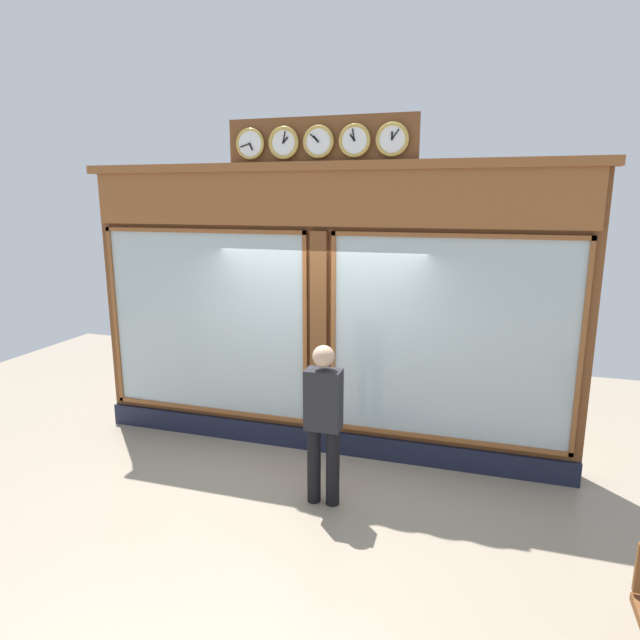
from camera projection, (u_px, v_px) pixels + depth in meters
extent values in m
plane|color=gray|center=(214.00, 603.00, 4.28)|extent=(14.00, 14.00, 0.00)
cube|color=brown|center=(324.00, 316.00, 6.66)|extent=(5.98, 0.30, 3.39)
cube|color=#191E33|center=(320.00, 440.00, 6.84)|extent=(5.98, 0.08, 0.28)
cube|color=brown|center=(319.00, 199.00, 6.18)|extent=(5.86, 0.08, 0.62)
cube|color=brown|center=(319.00, 166.00, 6.12)|extent=(6.10, 0.20, 0.10)
cube|color=silver|center=(450.00, 341.00, 6.10)|extent=(2.64, 0.02, 2.28)
cube|color=brown|center=(455.00, 236.00, 5.83)|extent=(2.74, 0.04, 0.05)
cube|color=brown|center=(444.00, 439.00, 6.34)|extent=(2.74, 0.04, 0.05)
cube|color=brown|center=(582.00, 351.00, 5.70)|extent=(0.05, 0.04, 2.38)
cube|color=brown|center=(333.00, 333.00, 6.47)|extent=(0.05, 0.04, 2.38)
cube|color=silver|center=(206.00, 323.00, 6.98)|extent=(2.64, 0.02, 2.28)
cube|color=brown|center=(201.00, 231.00, 6.71)|extent=(2.74, 0.04, 0.05)
cube|color=brown|center=(209.00, 409.00, 7.21)|extent=(2.74, 0.04, 0.05)
cube|color=brown|center=(116.00, 317.00, 7.35)|extent=(0.05, 0.04, 2.38)
cube|color=brown|center=(305.00, 331.00, 6.57)|extent=(0.05, 0.04, 2.38)
cube|color=brown|center=(319.00, 332.00, 6.53)|extent=(0.20, 0.10, 2.38)
cube|color=brown|center=(321.00, 142.00, 6.10)|extent=(2.19, 0.06, 0.55)
cylinder|color=white|center=(392.00, 139.00, 5.79)|extent=(0.29, 0.02, 0.29)
torus|color=gold|center=(392.00, 139.00, 5.79)|extent=(0.36, 0.04, 0.36)
cube|color=black|center=(392.00, 135.00, 5.77)|extent=(0.02, 0.01, 0.08)
cube|color=black|center=(395.00, 134.00, 5.76)|extent=(0.08, 0.01, 0.11)
sphere|color=black|center=(392.00, 139.00, 5.78)|extent=(0.02, 0.02, 0.02)
cylinder|color=white|center=(355.00, 141.00, 5.91)|extent=(0.29, 0.02, 0.29)
torus|color=gold|center=(354.00, 140.00, 5.91)|extent=(0.35, 0.04, 0.35)
cube|color=black|center=(352.00, 137.00, 5.90)|extent=(0.06, 0.01, 0.07)
cube|color=black|center=(353.00, 135.00, 5.89)|extent=(0.03, 0.01, 0.12)
sphere|color=black|center=(354.00, 140.00, 5.90)|extent=(0.02, 0.02, 0.02)
cylinder|color=white|center=(318.00, 142.00, 6.03)|extent=(0.29, 0.02, 0.29)
torus|color=gold|center=(318.00, 142.00, 6.03)|extent=(0.35, 0.04, 0.35)
cube|color=black|center=(316.00, 139.00, 6.02)|extent=(0.07, 0.01, 0.07)
cube|color=black|center=(314.00, 138.00, 6.02)|extent=(0.10, 0.01, 0.09)
sphere|color=black|center=(318.00, 141.00, 6.01)|extent=(0.02, 0.02, 0.02)
cylinder|color=white|center=(284.00, 143.00, 6.15)|extent=(0.29, 0.02, 0.29)
torus|color=gold|center=(283.00, 143.00, 6.14)|extent=(0.36, 0.05, 0.36)
cube|color=black|center=(285.00, 140.00, 6.12)|extent=(0.07, 0.01, 0.07)
cube|color=black|center=(284.00, 137.00, 6.12)|extent=(0.04, 0.01, 0.12)
sphere|color=black|center=(283.00, 143.00, 6.13)|extent=(0.02, 0.02, 0.02)
cylinder|color=white|center=(250.00, 144.00, 6.27)|extent=(0.29, 0.02, 0.29)
torus|color=gold|center=(250.00, 144.00, 6.26)|extent=(0.35, 0.03, 0.35)
cube|color=black|center=(251.00, 147.00, 6.26)|extent=(0.05, 0.01, 0.08)
cube|color=black|center=(245.00, 145.00, 6.27)|extent=(0.12, 0.01, 0.05)
sphere|color=black|center=(249.00, 144.00, 6.25)|extent=(0.02, 0.02, 0.02)
cylinder|color=black|center=(314.00, 465.00, 5.65)|extent=(0.14, 0.14, 0.82)
cylinder|color=black|center=(333.00, 467.00, 5.59)|extent=(0.14, 0.14, 0.82)
cube|color=#232328|center=(323.00, 400.00, 5.46)|extent=(0.36, 0.23, 0.62)
sphere|color=tan|center=(323.00, 356.00, 5.36)|extent=(0.22, 0.22, 0.22)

